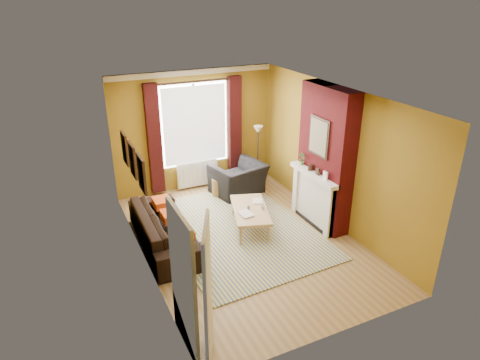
# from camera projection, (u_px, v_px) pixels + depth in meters

# --- Properties ---
(ground) EXTENTS (5.50, 5.50, 0.00)m
(ground) POSITION_uv_depth(u_px,v_px,m) (246.00, 239.00, 8.21)
(ground) COLOR olive
(ground) RESTS_ON ground
(room_walls) EXTENTS (3.82, 5.54, 2.83)m
(room_walls) POSITION_uv_depth(u_px,v_px,m) (269.00, 163.00, 8.13)
(room_walls) COLOR olive
(room_walls) RESTS_ON ground
(striped_rug) EXTENTS (2.89, 3.88, 0.02)m
(striped_rug) POSITION_uv_depth(u_px,v_px,m) (236.00, 230.00, 8.52)
(striped_rug) COLOR #315087
(striped_rug) RESTS_ON ground
(sofa) EXTENTS (0.95, 2.35, 0.68)m
(sofa) POSITION_uv_depth(u_px,v_px,m) (165.00, 228.00, 7.92)
(sofa) COLOR black
(sofa) RESTS_ON ground
(armchair) EXTENTS (1.31, 1.20, 0.73)m
(armchair) POSITION_uv_depth(u_px,v_px,m) (238.00, 179.00, 9.93)
(armchair) COLOR black
(armchair) RESTS_ON ground
(coffee_table) EXTENTS (1.03, 1.46, 0.44)m
(coffee_table) POSITION_uv_depth(u_px,v_px,m) (250.00, 211.00, 8.45)
(coffee_table) COLOR tan
(coffee_table) RESTS_ON ground
(wicker_stool) EXTENTS (0.37, 0.37, 0.42)m
(wicker_stool) POSITION_uv_depth(u_px,v_px,m) (219.00, 187.00, 9.89)
(wicker_stool) COLOR olive
(wicker_stool) RESTS_ON ground
(floor_lamp) EXTENTS (0.28, 0.28, 1.49)m
(floor_lamp) POSITION_uv_depth(u_px,v_px,m) (258.00, 139.00, 10.05)
(floor_lamp) COLOR black
(floor_lamp) RESTS_ON ground
(book_a) EXTENTS (0.25, 0.32, 0.03)m
(book_a) POSITION_uv_depth(u_px,v_px,m) (241.00, 215.00, 8.15)
(book_a) COLOR #999999
(book_a) RESTS_ON coffee_table
(book_b) EXTENTS (0.27, 0.31, 0.02)m
(book_b) POSITION_uv_depth(u_px,v_px,m) (253.00, 201.00, 8.71)
(book_b) COLOR #999999
(book_b) RESTS_ON coffee_table
(mug) EXTENTS (0.11, 0.11, 0.08)m
(mug) POSITION_uv_depth(u_px,v_px,m) (263.00, 207.00, 8.39)
(mug) COLOR #999999
(mug) RESTS_ON coffee_table
(tv_remote) EXTENTS (0.12, 0.15, 0.02)m
(tv_remote) POSITION_uv_depth(u_px,v_px,m) (248.00, 208.00, 8.43)
(tv_remote) COLOR #242527
(tv_remote) RESTS_ON coffee_table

